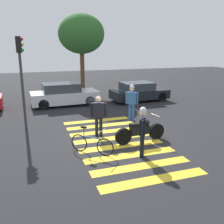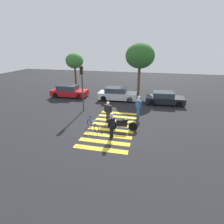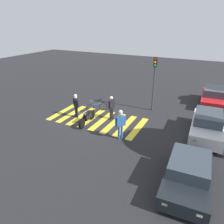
# 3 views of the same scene
# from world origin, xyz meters

# --- Properties ---
(ground_plane) EXTENTS (60.00, 60.00, 0.00)m
(ground_plane) POSITION_xyz_m (0.00, 0.00, 0.00)
(ground_plane) COLOR #232326
(police_motorcycle) EXTENTS (2.22, 0.62, 1.06)m
(police_motorcycle) POSITION_xyz_m (0.87, -0.28, 0.47)
(police_motorcycle) COLOR black
(police_motorcycle) RESTS_ON ground_plane
(leaning_bicycle) EXTENTS (1.29, 1.18, 0.99)m
(leaning_bicycle) POSITION_xyz_m (-1.28, -0.76, 0.37)
(leaning_bicycle) COLOR black
(leaning_bicycle) RESTS_ON ground_plane
(officer_on_foot) EXTENTS (0.67, 0.33, 1.75)m
(officer_on_foot) POSITION_xyz_m (-0.53, 0.91, 1.01)
(officer_on_foot) COLOR black
(officer_on_foot) RESTS_ON ground_plane
(officer_by_motorcycle) EXTENTS (0.41, 0.60, 1.79)m
(officer_by_motorcycle) POSITION_xyz_m (0.34, -1.56, 1.04)
(officer_by_motorcycle) COLOR black
(officer_by_motorcycle) RESTS_ON ground_plane
(pedestrian_bystander) EXTENTS (0.55, 0.50, 1.89)m
(pedestrian_bystander) POSITION_xyz_m (1.74, 2.65, 1.11)
(pedestrian_bystander) COLOR #2D5999
(pedestrian_bystander) RESTS_ON ground_plane
(crosswalk_stripes) EXTENTS (3.42, 6.75, 0.01)m
(crosswalk_stripes) POSITION_xyz_m (0.00, 0.00, 0.00)
(crosswalk_stripes) COLOR yellow
(crosswalk_stripes) RESTS_ON ground_plane
(car_red_convertible) EXTENTS (4.36, 1.98, 1.42)m
(car_red_convertible) POSITION_xyz_m (-7.01, 7.31, 0.67)
(car_red_convertible) COLOR black
(car_red_convertible) RESTS_ON ground_plane
(car_white_van) EXTENTS (4.37, 1.98, 1.45)m
(car_white_van) POSITION_xyz_m (-1.07, 7.28, 0.69)
(car_white_van) COLOR black
(car_white_van) RESTS_ON ground_plane
(car_black_suv) EXTENTS (4.03, 2.01, 1.32)m
(car_black_suv) POSITION_xyz_m (4.11, 6.91, 0.63)
(car_black_suv) COLOR black
(car_black_suv) RESTS_ON ground_plane
(traffic_light_pole) EXTENTS (0.33, 0.24, 4.18)m
(traffic_light_pole) POSITION_xyz_m (-3.49, 3.06, 2.81)
(traffic_light_pole) COLOR #38383D
(traffic_light_pole) RESTS_ON ground_plane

